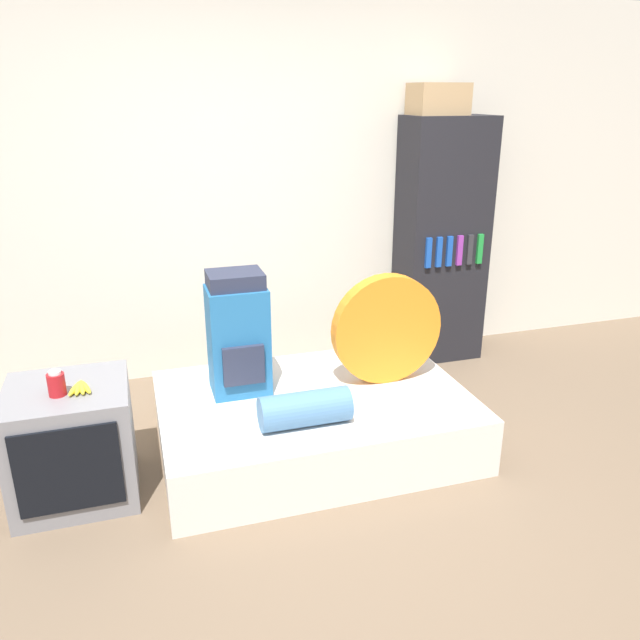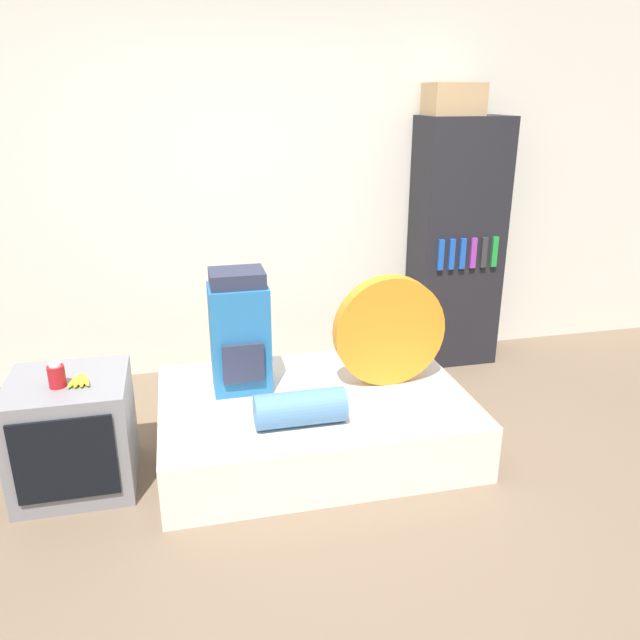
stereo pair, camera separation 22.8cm
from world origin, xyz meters
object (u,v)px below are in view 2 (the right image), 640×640
object	(u,v)px
tent_bag	(389,331)
cardboard_box	(454,99)
sleeping_roll	(300,408)
canister	(57,376)
backpack	(240,333)
bookshelf	(456,244)
television	(73,433)

from	to	relation	value
tent_bag	cardboard_box	bearing A→B (deg)	52.74
sleeping_roll	canister	world-z (taller)	canister
backpack	canister	bearing A→B (deg)	-160.43
bookshelf	television	bearing A→B (deg)	-156.66
television	canister	size ratio (longest dim) A/B	4.74
television	bookshelf	size ratio (longest dim) A/B	0.33
backpack	bookshelf	xyz separation A→B (m)	(1.69, 0.85, 0.23)
backpack	tent_bag	size ratio (longest dim) A/B	1.08
tent_bag	sleeping_roll	bearing A→B (deg)	-148.19
backpack	bookshelf	size ratio (longest dim) A/B	0.39
tent_bag	cardboard_box	world-z (taller)	cardboard_box
backpack	tent_bag	xyz separation A→B (m)	(0.85, -0.12, -0.02)
bookshelf	canister	bearing A→B (deg)	-155.74
sleeping_roll	bookshelf	bearing A→B (deg)	42.96
backpack	tent_bag	distance (m)	0.86
cardboard_box	television	bearing A→B (deg)	-155.56
backpack	canister	size ratio (longest dim) A/B	5.58
sleeping_roll	television	distance (m)	1.18
bookshelf	cardboard_box	world-z (taller)	cardboard_box
tent_bag	bookshelf	world-z (taller)	bookshelf
television	bookshelf	distance (m)	2.89
tent_bag	canister	size ratio (longest dim) A/B	5.18
television	canister	bearing A→B (deg)	-110.98
sleeping_roll	bookshelf	size ratio (longest dim) A/B	0.26
cardboard_box	backpack	bearing A→B (deg)	-151.51
tent_bag	canister	distance (m)	1.78
tent_bag	television	distance (m)	1.79
tent_bag	bookshelf	distance (m)	1.31
canister	cardboard_box	distance (m)	3.06
tent_bag	cardboard_box	size ratio (longest dim) A/B	1.78
sleeping_roll	canister	bearing A→B (deg)	172.01
canister	backpack	bearing A→B (deg)	19.57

